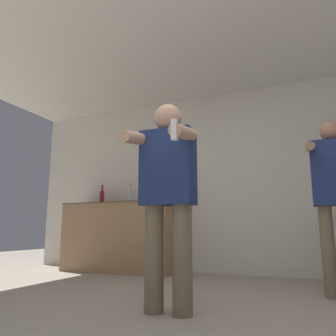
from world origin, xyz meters
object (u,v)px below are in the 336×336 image
Objects in this scene: bottle_dark_rum at (102,197)px; person_man_side at (336,188)px; bottle_amber_bourbon at (130,196)px; person_woman_foreground at (167,189)px; bottle_green_wine at (146,196)px.

bottle_dark_rum is 3.31m from person_man_side.
bottle_amber_bourbon is 0.50m from bottle_dark_rum.
bottle_green_wine is at bearing 120.87° from person_woman_foreground.
bottle_green_wine is (0.26, 0.00, -0.01)m from bottle_amber_bourbon.
person_woman_foreground is 1.61m from person_man_side.
bottle_dark_rum is 0.19× the size of person_man_side.
bottle_amber_bourbon is 0.26m from bottle_green_wine.
bottle_green_wine is 0.16× the size of person_man_side.
person_woman_foreground is (1.46, -2.01, -0.19)m from bottle_amber_bourbon.
bottle_amber_bourbon is 0.18× the size of person_woman_foreground.
person_woman_foreground is at bearing -59.13° from bottle_green_wine.
person_man_side is (2.67, -0.95, -0.12)m from bottle_amber_bourbon.
person_woman_foreground reaches higher than bottle_amber_bourbon.
person_man_side is (3.17, -0.95, -0.13)m from bottle_dark_rum.
bottle_amber_bourbon is 2.49m from person_woman_foreground.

